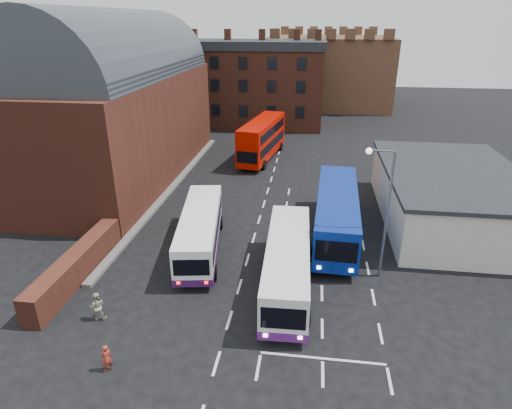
# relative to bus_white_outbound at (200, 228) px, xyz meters

# --- Properties ---
(ground) EXTENTS (180.00, 180.00, 0.00)m
(ground) POSITION_rel_bus_white_outbound_xyz_m (3.43, -6.50, -1.70)
(ground) COLOR black
(railway_station) EXTENTS (12.00, 28.00, 16.00)m
(railway_station) POSITION_rel_bus_white_outbound_xyz_m (-12.07, 14.50, 5.94)
(railway_station) COLOR #602B1E
(railway_station) RESTS_ON ground
(forecourt_wall) EXTENTS (1.20, 10.00, 1.80)m
(forecourt_wall) POSITION_rel_bus_white_outbound_xyz_m (-6.77, -4.50, -0.80)
(forecourt_wall) COLOR #602B1E
(forecourt_wall) RESTS_ON ground
(cream_building) EXTENTS (10.40, 16.40, 4.25)m
(cream_building) POSITION_rel_bus_white_outbound_xyz_m (18.43, 7.50, 0.46)
(cream_building) COLOR beige
(cream_building) RESTS_ON ground
(brick_terrace) EXTENTS (22.00, 10.00, 11.00)m
(brick_terrace) POSITION_rel_bus_white_outbound_xyz_m (-2.57, 39.50, 3.80)
(brick_terrace) COLOR brown
(brick_terrace) RESTS_ON ground
(castle_keep) EXTENTS (22.00, 22.00, 12.00)m
(castle_keep) POSITION_rel_bus_white_outbound_xyz_m (9.43, 59.50, 4.30)
(castle_keep) COLOR brown
(castle_keep) RESTS_ON ground
(bus_white_outbound) EXTENTS (4.02, 10.79, 2.88)m
(bus_white_outbound) POSITION_rel_bus_white_outbound_xyz_m (0.00, 0.00, 0.00)
(bus_white_outbound) COLOR white
(bus_white_outbound) RESTS_ON ground
(bus_white_inbound) EXTENTS (3.00, 10.99, 2.98)m
(bus_white_inbound) POSITION_rel_bus_white_outbound_xyz_m (6.30, -3.69, 0.06)
(bus_white_inbound) COLOR white
(bus_white_inbound) RESTS_ON ground
(bus_blue) EXTENTS (3.58, 12.71, 3.44)m
(bus_blue) POSITION_rel_bus_white_outbound_xyz_m (9.43, 3.46, 0.33)
(bus_blue) COLOR navy
(bus_blue) RESTS_ON ground
(bus_red_double) EXTENTS (4.32, 11.50, 4.49)m
(bus_red_double) POSITION_rel_bus_white_outbound_xyz_m (1.65, 21.81, 0.69)
(bus_red_double) COLOR #C00D00
(bus_red_double) RESTS_ON ground
(street_lamp) EXTENTS (1.70, 0.37, 8.33)m
(street_lamp) POSITION_rel_bus_white_outbound_xyz_m (11.74, -1.70, 3.33)
(street_lamp) COLOR slate
(street_lamp) RESTS_ON ground
(pedestrian_red) EXTENTS (0.63, 0.62, 1.47)m
(pedestrian_red) POSITION_rel_bus_white_outbound_xyz_m (-1.46, -11.60, -0.97)
(pedestrian_red) COLOR #A53223
(pedestrian_red) RESTS_ON ground
(pedestrian_beige) EXTENTS (0.96, 0.85, 1.66)m
(pedestrian_beige) POSITION_rel_bus_white_outbound_xyz_m (-3.63, -8.12, -0.87)
(pedestrian_beige) COLOR tan
(pedestrian_beige) RESTS_ON ground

